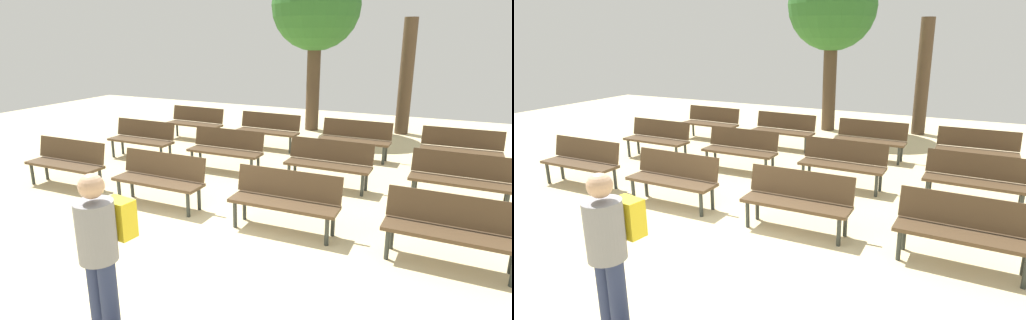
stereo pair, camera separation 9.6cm
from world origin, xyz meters
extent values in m
plane|color=beige|center=(0.00, 0.00, 0.00)|extent=(24.00, 24.00, 0.00)
cube|color=#4C3823|center=(-3.29, 1.57, 0.43)|extent=(1.60, 0.45, 0.05)
cube|color=#4C3823|center=(-3.29, 1.77, 0.68)|extent=(1.60, 0.13, 0.40)
cylinder|color=#2D332D|center=(-3.99, 1.40, 0.20)|extent=(0.06, 0.06, 0.40)
cylinder|color=#2D332D|center=(-2.59, 1.41, 0.20)|extent=(0.06, 0.06, 0.40)
cylinder|color=#2D332D|center=(-3.99, 1.72, 0.20)|extent=(0.06, 0.06, 0.40)
cylinder|color=#2D332D|center=(-2.59, 1.73, 0.20)|extent=(0.06, 0.06, 0.40)
cube|color=#4C3823|center=(-1.11, 1.52, 0.43)|extent=(1.60, 0.45, 0.05)
cube|color=#4C3823|center=(-1.10, 1.72, 0.68)|extent=(1.60, 0.13, 0.40)
cylinder|color=#2D332D|center=(-1.81, 1.36, 0.20)|extent=(0.06, 0.06, 0.40)
cylinder|color=#2D332D|center=(-0.41, 1.35, 0.20)|extent=(0.06, 0.06, 0.40)
cylinder|color=#2D332D|center=(-1.80, 1.68, 0.20)|extent=(0.06, 0.06, 0.40)
cylinder|color=#2D332D|center=(-0.40, 1.67, 0.20)|extent=(0.06, 0.06, 0.40)
cube|color=#4C3823|center=(1.14, 1.49, 0.43)|extent=(1.60, 0.45, 0.05)
cube|color=#4C3823|center=(1.14, 1.69, 0.68)|extent=(1.60, 0.13, 0.40)
cylinder|color=#2D332D|center=(0.44, 1.32, 0.20)|extent=(0.06, 0.06, 0.40)
cylinder|color=#2D332D|center=(1.84, 1.33, 0.20)|extent=(0.06, 0.06, 0.40)
cylinder|color=#2D332D|center=(0.44, 1.64, 0.20)|extent=(0.06, 0.06, 0.40)
cylinder|color=#2D332D|center=(1.84, 1.65, 0.20)|extent=(0.06, 0.06, 0.40)
cube|color=#4C3823|center=(3.35, 1.43, 0.43)|extent=(1.61, 0.49, 0.05)
cube|color=#4C3823|center=(3.36, 1.63, 0.68)|extent=(1.60, 0.17, 0.40)
cylinder|color=#2D332D|center=(2.64, 1.29, 0.20)|extent=(0.06, 0.06, 0.40)
cylinder|color=#2D332D|center=(4.04, 1.25, 0.20)|extent=(0.06, 0.06, 0.40)
cylinder|color=#2D332D|center=(2.65, 1.61, 0.20)|extent=(0.06, 0.06, 0.40)
cylinder|color=#2D332D|center=(4.05, 1.57, 0.20)|extent=(0.06, 0.06, 0.40)
cube|color=#4C3823|center=(-3.25, 3.69, 0.43)|extent=(1.60, 0.45, 0.05)
cube|color=#4C3823|center=(-3.25, 3.89, 0.68)|extent=(1.60, 0.14, 0.40)
cylinder|color=#2D332D|center=(-3.95, 3.54, 0.20)|extent=(0.06, 0.06, 0.40)
cylinder|color=#2D332D|center=(-2.55, 3.53, 0.20)|extent=(0.06, 0.06, 0.40)
cylinder|color=#2D332D|center=(-3.95, 3.86, 0.20)|extent=(0.06, 0.06, 0.40)
cylinder|color=#2D332D|center=(-2.55, 3.85, 0.20)|extent=(0.06, 0.06, 0.40)
cube|color=#4C3823|center=(-1.03, 3.66, 0.43)|extent=(1.60, 0.44, 0.05)
cube|color=#4C3823|center=(-1.03, 3.86, 0.68)|extent=(1.60, 0.12, 0.40)
cylinder|color=#2D332D|center=(-1.73, 3.50, 0.20)|extent=(0.06, 0.06, 0.40)
cylinder|color=#2D332D|center=(-0.33, 3.50, 0.20)|extent=(0.06, 0.06, 0.40)
cylinder|color=#2D332D|center=(-1.73, 3.82, 0.20)|extent=(0.06, 0.06, 0.40)
cylinder|color=#2D332D|center=(-0.33, 3.82, 0.20)|extent=(0.06, 0.06, 0.40)
cube|color=#4C3823|center=(1.19, 3.60, 0.43)|extent=(1.61, 0.47, 0.05)
cube|color=#4C3823|center=(1.19, 3.80, 0.68)|extent=(1.60, 0.15, 0.40)
cylinder|color=#2D332D|center=(0.49, 3.45, 0.20)|extent=(0.06, 0.06, 0.40)
cylinder|color=#2D332D|center=(1.89, 3.43, 0.20)|extent=(0.06, 0.06, 0.40)
cylinder|color=#2D332D|center=(0.49, 3.77, 0.20)|extent=(0.06, 0.06, 0.40)
cylinder|color=#2D332D|center=(1.89, 3.75, 0.20)|extent=(0.06, 0.06, 0.40)
cube|color=#4C3823|center=(3.44, 3.62, 0.43)|extent=(1.62, 0.50, 0.05)
cube|color=#4C3823|center=(3.44, 3.82, 0.68)|extent=(1.60, 0.18, 0.40)
cylinder|color=#2D332D|center=(2.73, 3.48, 0.20)|extent=(0.06, 0.06, 0.40)
cylinder|color=#2D332D|center=(4.13, 3.43, 0.20)|extent=(0.06, 0.06, 0.40)
cylinder|color=#2D332D|center=(2.74, 3.80, 0.20)|extent=(0.06, 0.06, 0.40)
cylinder|color=#2D332D|center=(4.14, 3.75, 0.20)|extent=(0.06, 0.06, 0.40)
cube|color=#4C3823|center=(-3.19, 5.85, 0.43)|extent=(1.61, 0.49, 0.05)
cube|color=#4C3823|center=(-3.18, 6.05, 0.68)|extent=(1.60, 0.17, 0.40)
cylinder|color=#2D332D|center=(-3.89, 5.71, 0.20)|extent=(0.06, 0.06, 0.40)
cylinder|color=#2D332D|center=(-2.49, 5.66, 0.20)|extent=(0.06, 0.06, 0.40)
cylinder|color=#2D332D|center=(-3.88, 6.03, 0.20)|extent=(0.06, 0.06, 0.40)
cylinder|color=#2D332D|center=(-2.48, 5.98, 0.20)|extent=(0.06, 0.06, 0.40)
cube|color=#4C3823|center=(-1.00, 5.80, 0.43)|extent=(1.61, 0.49, 0.05)
cube|color=#4C3823|center=(-0.99, 6.00, 0.68)|extent=(1.60, 0.17, 0.40)
cylinder|color=#2D332D|center=(-1.71, 5.67, 0.20)|extent=(0.06, 0.06, 0.40)
cylinder|color=#2D332D|center=(-0.31, 5.62, 0.20)|extent=(0.06, 0.06, 0.40)
cylinder|color=#2D332D|center=(-1.69, 5.99, 0.20)|extent=(0.06, 0.06, 0.40)
cylinder|color=#2D332D|center=(-0.30, 5.94, 0.20)|extent=(0.06, 0.06, 0.40)
cube|color=#4C3823|center=(1.21, 5.77, 0.43)|extent=(1.61, 0.48, 0.05)
cube|color=#4C3823|center=(1.21, 5.97, 0.68)|extent=(1.60, 0.16, 0.40)
cylinder|color=#2D332D|center=(0.50, 5.63, 0.20)|extent=(0.06, 0.06, 0.40)
cylinder|color=#2D332D|center=(1.90, 5.60, 0.20)|extent=(0.06, 0.06, 0.40)
cylinder|color=#2D332D|center=(0.51, 5.95, 0.20)|extent=(0.06, 0.06, 0.40)
cylinder|color=#2D332D|center=(1.91, 5.92, 0.20)|extent=(0.06, 0.06, 0.40)
cube|color=#4C3823|center=(3.43, 5.79, 0.43)|extent=(1.60, 0.45, 0.05)
cube|color=#4C3823|center=(3.43, 5.99, 0.68)|extent=(1.60, 0.13, 0.40)
cylinder|color=#2D332D|center=(2.73, 5.63, 0.20)|extent=(0.06, 0.06, 0.40)
cylinder|color=#2D332D|center=(4.13, 5.62, 0.20)|extent=(0.06, 0.06, 0.40)
cylinder|color=#2D332D|center=(2.73, 5.95, 0.20)|extent=(0.06, 0.06, 0.40)
cylinder|color=#2D332D|center=(4.13, 5.94, 0.20)|extent=(0.06, 0.06, 0.40)
cylinder|color=#4C3A28|center=(1.86, 9.09, 1.62)|extent=(0.38, 0.38, 3.25)
cylinder|color=#4C3A28|center=(-0.69, 8.49, 1.41)|extent=(0.39, 0.39, 2.83)
sphere|color=#2D6628|center=(-0.69, 8.49, 3.59)|extent=(2.53, 2.53, 2.53)
cylinder|color=navy|center=(0.60, -1.41, 0.42)|extent=(0.16, 0.16, 0.85)
cylinder|color=navy|center=(0.44, -1.39, 0.42)|extent=(0.16, 0.16, 0.85)
cylinder|color=gray|center=(0.52, -1.40, 1.12)|extent=(0.38, 0.38, 0.55)
sphere|color=tan|center=(0.52, -1.40, 1.54)|extent=(0.22, 0.22, 0.22)
cube|color=yellow|center=(0.56, -1.14, 1.15)|extent=(0.30, 0.21, 0.36)
camera|label=1|loc=(3.23, -3.92, 2.76)|focal=30.29mm
camera|label=2|loc=(3.32, -3.88, 2.76)|focal=30.29mm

